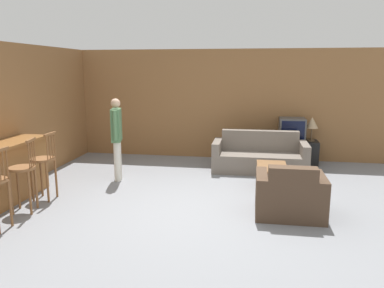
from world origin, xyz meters
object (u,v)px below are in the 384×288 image
tv_unit (291,152)px  tv (292,129)px  bar_chair_far (44,164)px  table_lamp (312,123)px  person_by_window (117,135)px  armchair_near (290,197)px  couch_far (260,157)px  coffee_table (272,169)px  bar_chair_mid (23,174)px

tv_unit → tv: (0.00, -0.00, 0.52)m
bar_chair_far → table_lamp: bar_chair_far is taller
person_by_window → armchair_near: bearing=-23.0°
bar_chair_far → tv: size_ratio=1.97×
couch_far → tv_unit: size_ratio=1.66×
armchair_near → coffee_table: size_ratio=1.16×
bar_chair_far → person_by_window: (0.81, 1.24, 0.30)m
tv_unit → person_by_window: size_ratio=0.74×
bar_chair_mid → tv_unit: bar_chair_mid is taller
couch_far → table_lamp: (1.15, 0.76, 0.64)m
bar_chair_far → armchair_near: 3.96m
couch_far → coffee_table: size_ratio=2.29×
table_lamp → person_by_window: person_by_window is taller
table_lamp → person_by_window: size_ratio=0.34×
bar_chair_mid → bar_chair_far: (0.00, 0.56, 0.00)m
couch_far → armchair_near: size_ratio=1.98×
couch_far → tv_unit: (0.72, 0.76, -0.03)m
bar_chair_far → tv: (4.26, 3.15, 0.20)m
tv_unit → bar_chair_far: bearing=-143.5°
tv_unit → table_lamp: size_ratio=2.18×
coffee_table → person_by_window: size_ratio=0.54×
bar_chair_mid → tv_unit: (4.26, 3.72, -0.33)m
armchair_near → person_by_window: person_by_window is taller
tv → coffee_table: bearing=-105.1°
tv_unit → table_lamp: table_lamp is taller
tv → person_by_window: size_ratio=0.36×
tv → person_by_window: (-3.45, -1.91, 0.11)m
tv_unit → couch_far: bearing=-133.3°
bar_chair_mid → table_lamp: (4.69, 3.72, 0.34)m
coffee_table → person_by_window: (-2.94, 0.01, 0.56)m
bar_chair_mid → person_by_window: (0.81, 1.81, 0.30)m
coffee_table → bar_chair_mid: bearing=-154.4°
couch_far → person_by_window: person_by_window is taller
armchair_near → person_by_window: size_ratio=0.62×
armchair_near → tv_unit: size_ratio=0.84×
armchair_near → coffee_table: armchair_near is taller
bar_chair_far → coffee_table: bar_chair_far is taller
bar_chair_far → bar_chair_mid: bearing=-90.0°
tv_unit → table_lamp: 0.80m
armchair_near → tv_unit: bearing=84.5°
bar_chair_mid → table_lamp: 6.00m
armchair_near → couch_far: bearing=99.3°
bar_chair_far → coffee_table: size_ratio=1.32×
couch_far → armchair_near: couch_far is taller
tv_unit → person_by_window: 4.00m
bar_chair_far → table_lamp: size_ratio=2.08×
couch_far → coffee_table: 1.18m
armchair_near → tv: (0.31, 3.24, 0.50)m
couch_far → armchair_near: bearing=-80.7°
bar_chair_far → armchair_near: bar_chair_far is taller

